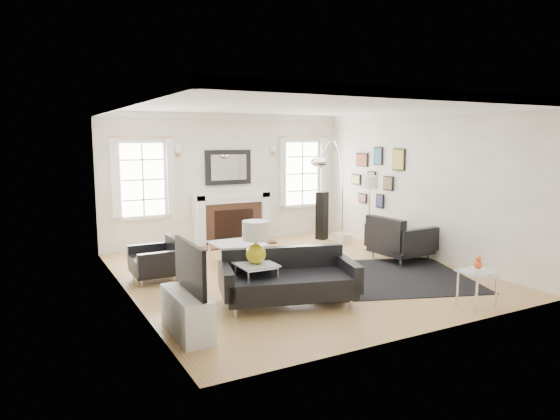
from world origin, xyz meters
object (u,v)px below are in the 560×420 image
gourd_lamp (256,239)px  sofa (288,280)px  coffee_table (238,245)px  armchair_left (159,261)px  fireplace (232,219)px  armchair_right (398,240)px  arc_floor_lamp (332,189)px

gourd_lamp → sofa: bearing=-23.6°
coffee_table → gourd_lamp: bearing=-107.1°
armchair_left → gourd_lamp: (0.87, -1.82, 0.60)m
sofa → coffee_table: (0.26, 2.31, 0.03)m
sofa → fireplace: bearing=77.9°
armchair_right → coffee_table: (-2.74, 1.15, -0.02)m
gourd_lamp → arc_floor_lamp: 3.62m
sofa → armchair_right: (3.00, 1.16, 0.06)m
gourd_lamp → arc_floor_lamp: (2.79, 2.28, 0.35)m
fireplace → armchair_right: 3.61m
arc_floor_lamp → sofa: bearing=-134.2°
sofa → coffee_table: 2.33m
armchair_left → armchair_right: bearing=-11.1°
armchair_left → coffee_table: size_ratio=0.94×
armchair_left → gourd_lamp: gourd_lamp is taller
fireplace → gourd_lamp: 4.11m
sofa → armchair_right: armchair_right is taller
armchair_left → arc_floor_lamp: (3.66, 0.46, 0.94)m
arc_floor_lamp → gourd_lamp: bearing=-140.7°
coffee_table → gourd_lamp: (-0.66, -2.14, 0.54)m
coffee_table → fireplace: bearing=70.7°
armchair_left → arc_floor_lamp: arc_floor_lamp is taller
fireplace → sofa: fireplace is taller
armchair_left → armchair_right: size_ratio=0.76×
fireplace → armchair_right: size_ratio=1.56×
gourd_lamp → arc_floor_lamp: size_ratio=0.26×
armchair_left → armchair_right: 4.35m
armchair_right → arc_floor_lamp: arc_floor_lamp is taller
coffee_table → sofa: bearing=-96.4°
fireplace → armchair_left: 2.99m
coffee_table → gourd_lamp: gourd_lamp is taller
armchair_left → coffee_table: 1.56m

